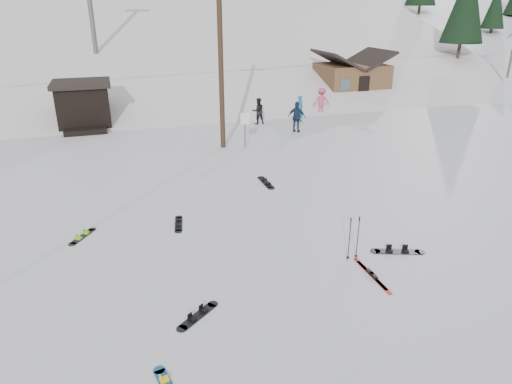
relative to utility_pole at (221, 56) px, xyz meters
name	(u,v)px	position (x,y,z in m)	size (l,w,h in m)	color
ground	(282,309)	(-2.00, -14.00, -4.68)	(200.00, 200.00, 0.00)	silver
ski_slope	(141,150)	(-2.00, 41.00, -16.68)	(60.00, 75.00, 45.00)	white
ridge_right	(395,131)	(36.00, 36.00, -15.68)	(34.00, 85.00, 36.00)	silver
treeline_right	(427,64)	(34.00, 28.00, -4.68)	(20.00, 60.00, 10.00)	black
treeline_crest	(121,44)	(-2.00, 72.00, -4.68)	(50.00, 6.00, 10.00)	black
utility_pole	(221,56)	(0.00, 0.00, 0.00)	(2.00, 0.26, 9.00)	#3A2819
trail_sign	(245,124)	(1.10, -0.42, -3.41)	(0.50, 0.09, 1.85)	#595B60
lift_hut	(84,104)	(-7.00, 6.94, -3.32)	(3.40, 4.10, 2.75)	black
cabin	(351,80)	(13.00, 10.00, -3.20)	(5.39, 4.40, 3.77)	brown
hero_skis	(372,275)	(0.91, -13.38, -4.65)	(0.13, 1.90, 0.10)	#AB1115
ski_poles	(354,238)	(0.84, -12.37, -3.99)	(0.37, 0.10, 1.36)	black
board_scatter_a	(198,316)	(-4.06, -13.65, -4.66)	(1.16, 0.95, 0.10)	black
board_scatter_b	(179,224)	(-3.72, -8.50, -4.66)	(0.44, 1.34, 0.10)	black
board_scatter_c	(83,236)	(-6.84, -8.45, -4.66)	(0.84, 1.13, 0.09)	black
board_scatter_d	(397,251)	(2.36, -12.46, -4.65)	(1.58, 0.77, 0.12)	black
board_scatter_f	(266,182)	(0.43, -5.70, -4.65)	(0.31, 1.62, 0.11)	black
skier_teal	(299,109)	(6.05, 4.05, -3.85)	(0.61, 0.40, 1.67)	#0D6F8B
skier_dark	(258,111)	(3.35, 4.26, -3.86)	(0.79, 0.62, 1.63)	black
skier_pink	(321,101)	(8.38, 5.67, -3.79)	(1.15, 0.66, 1.78)	#B94165
skier_navy	(297,117)	(4.88, 1.65, -3.78)	(1.05, 0.44, 1.80)	#17233A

